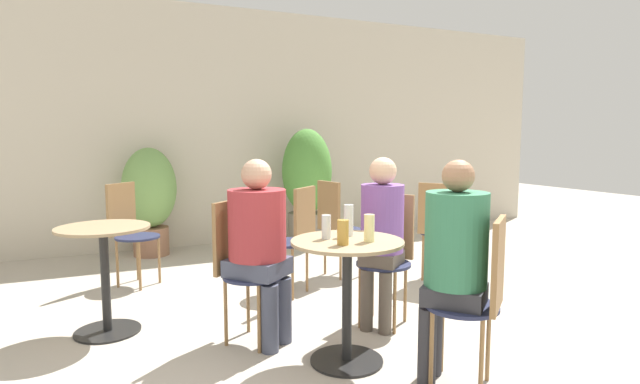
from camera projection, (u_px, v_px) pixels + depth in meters
name	position (u px, v px, depth m)	size (l,w,h in m)	color
ground_plane	(389.00, 364.00, 3.02)	(20.00, 20.00, 0.00)	#B2A899
storefront_wall	(229.00, 127.00, 6.41)	(10.00, 0.06, 3.00)	beige
cafe_table_near	(347.00, 277.00, 3.00)	(0.68, 0.68, 0.76)	black
cafe_table_far	(105.00, 262.00, 3.47)	(0.62, 0.62, 0.76)	black
bistro_chair_0	(481.00, 289.00, 2.66)	(0.45, 0.46, 0.95)	#232847
bistro_chair_1	(388.00, 247.00, 3.69)	(0.46, 0.45, 0.95)	#232847
bistro_chair_2	(240.00, 258.00, 3.34)	(0.45, 0.46, 0.95)	#232847
bistro_chair_3	(438.00, 223.00, 4.70)	(0.46, 0.45, 0.95)	#232847
bistro_chair_4	(335.00, 220.00, 4.87)	(0.42, 0.40, 0.95)	#232847
bistro_chair_5	(129.00, 225.00, 4.62)	(0.46, 0.46, 0.95)	#232847
bistro_chair_6	(296.00, 231.00, 4.29)	(0.45, 0.46, 0.95)	#232847
seated_person_0	(453.00, 253.00, 2.71)	(0.42, 0.43, 1.25)	#2D2D33
seated_person_1	(382.00, 226.00, 3.54)	(0.39, 0.38, 1.23)	brown
seated_person_2	(259.00, 237.00, 3.25)	(0.48, 0.48, 1.23)	#42475B
beer_glass_0	(349.00, 220.00, 3.10)	(0.06, 0.06, 0.20)	silver
beer_glass_1	(326.00, 227.00, 3.01)	(0.06, 0.06, 0.15)	silver
beer_glass_2	(343.00, 232.00, 2.84)	(0.07, 0.07, 0.14)	#B28433
beer_glass_3	(369.00, 228.00, 2.93)	(0.06, 0.06, 0.16)	beige
potted_plant_0	(150.00, 195.00, 5.76)	(0.61, 0.61, 1.25)	#93664C
potted_plant_1	(307.00, 182.00, 6.35)	(0.63, 0.63, 1.48)	slate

